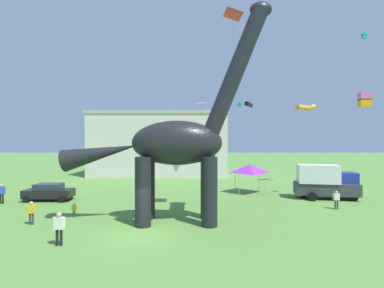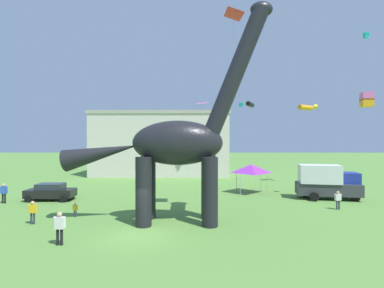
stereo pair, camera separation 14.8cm
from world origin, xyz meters
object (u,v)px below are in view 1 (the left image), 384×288
parked_box_truck (326,181)px  kite_mid_right (365,36)px  festival_canopy_tent (250,169)px  kite_high_left (201,103)px  person_strolling_adult (75,209)px  kite_far_left (306,107)px  kite_high_right (234,14)px  person_photographer (32,210)px  kite_far_right (248,105)px  kite_apex (366,100)px  dinosaur_sculpture (177,143)px  person_near_flyer (60,225)px  parked_sedan_left (50,192)px  person_watching_child (3,192)px  person_vendor_side (337,198)px

parked_box_truck → kite_mid_right: kite_mid_right is taller
festival_canopy_tent → kite_high_left: (-4.89, 9.16, 8.02)m
person_strolling_adult → kite_far_left: (22.72, 16.27, 9.07)m
kite_high_right → person_photographer: bearing=-172.1°
person_photographer → kite_mid_right: (25.37, 6.53, 13.65)m
kite_far_right → kite_apex: (11.26, -0.57, 0.38)m
dinosaur_sculpture → parked_box_truck: bearing=38.5°
person_near_flyer → kite_far_right: kite_far_right is taller
festival_canopy_tent → kite_apex: kite_apex is taller
person_near_flyer → kite_mid_right: kite_mid_right is taller
kite_mid_right → kite_apex: size_ratio=0.35×
person_strolling_adult → kite_far_right: (13.83, 8.08, 8.43)m
person_strolling_adult → kite_far_left: size_ratio=0.42×
person_photographer → parked_sedan_left: bearing=77.2°
kite_high_right → kite_apex: kite_high_right is taller
person_strolling_adult → person_near_flyer: person_near_flyer is taller
parked_sedan_left → kite_apex: (29.72, 1.69, 8.60)m
parked_sedan_left → parked_box_truck: parked_box_truck is taller
parked_sedan_left → kite_mid_right: 31.20m
parked_sedan_left → kite_high_right: size_ratio=2.08×
festival_canopy_tent → kite_far_right: size_ratio=1.90×
person_photographer → person_near_flyer: size_ratio=0.87×
festival_canopy_tent → kite_high_right: (-3.13, -9.85, 11.86)m
kite_high_left → festival_canopy_tent: bearing=-61.9°
kite_high_left → kite_high_right: size_ratio=0.94×
dinosaur_sculpture → festival_canopy_tent: size_ratio=4.66×
parked_sedan_left → kite_apex: kite_apex is taller
person_photographer → kite_far_right: (15.85, 9.95, 8.11)m
dinosaur_sculpture → person_near_flyer: 8.47m
person_photographer → person_watching_child: 8.81m
kite_far_left → parked_box_truck: bearing=-100.7°
kite_mid_right → kite_far_left: size_ratio=0.20×
person_watching_child → kite_mid_right: size_ratio=3.58×
parked_sedan_left → kite_high_left: size_ratio=2.21×
person_near_flyer → person_photographer: bearing=-72.9°
person_watching_child → kite_high_left: size_ratio=0.90×
kite_far_right → kite_far_left: kite_far_left is taller
person_strolling_adult → kite_mid_right: bearing=77.5°
person_vendor_side → festival_canopy_tent: (-5.45, 7.41, 1.66)m
person_watching_child → kite_apex: 34.34m
kite_apex → parked_box_truck: bearing=-168.6°
festival_canopy_tent → kite_high_left: 13.12m
parked_box_truck → person_strolling_adult: (-20.91, -6.67, -1.05)m
festival_canopy_tent → parked_box_truck: bearing=-26.2°
festival_canopy_tent → kite_apex: (10.62, -2.33, 6.86)m
dinosaur_sculpture → kite_apex: 20.21m
festival_canopy_tent → kite_mid_right: size_ratio=6.50×
kite_mid_right → festival_canopy_tent: bearing=149.8°
kite_mid_right → kite_far_right: bearing=160.3°
person_watching_child → kite_mid_right: 34.22m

